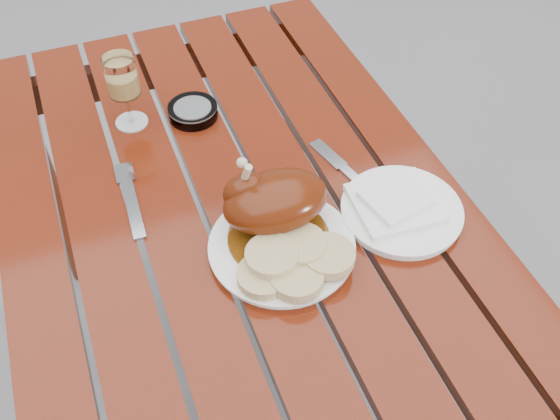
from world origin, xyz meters
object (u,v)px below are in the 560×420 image
object	(u,v)px
side_plate	(401,211)
ashtray	(193,111)
dinner_plate	(282,247)
wine_glass	(125,92)
table	(242,314)

from	to	relation	value
side_plate	ashtray	world-z (taller)	ashtray
side_plate	ashtray	bearing A→B (deg)	124.25
dinner_plate	wine_glass	world-z (taller)	wine_glass
table	side_plate	world-z (taller)	side_plate
dinner_plate	ashtray	size ratio (longest dim) A/B	2.44
table	ashtray	bearing A→B (deg)	90.04
table	dinner_plate	world-z (taller)	dinner_plate
ashtray	wine_glass	bearing A→B (deg)	168.08
wine_glass	dinner_plate	bearing A→B (deg)	-68.50
table	wine_glass	distance (m)	0.54
wine_glass	side_plate	bearing A→B (deg)	-47.05
table	wine_glass	world-z (taller)	wine_glass
table	dinner_plate	distance (m)	0.41
table	ashtray	xyz separation A→B (m)	(-0.00, 0.25, 0.39)
dinner_plate	wine_glass	size ratio (longest dim) A/B	1.60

